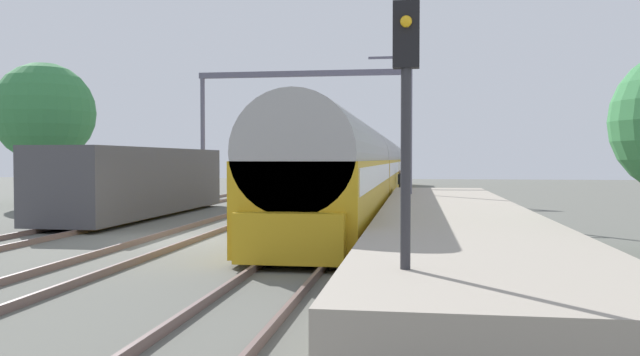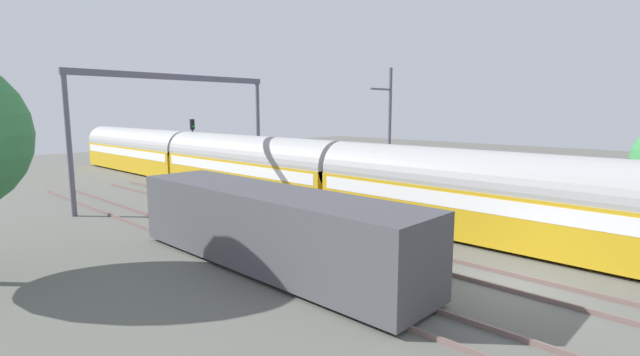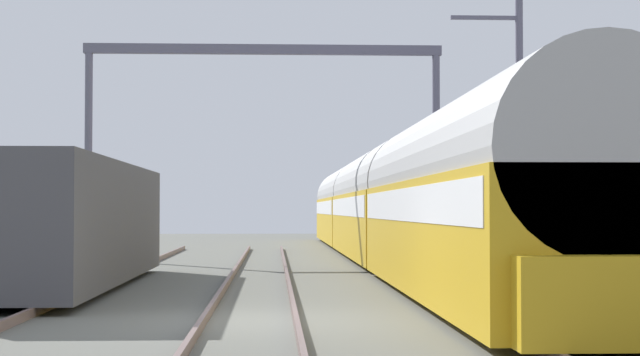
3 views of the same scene
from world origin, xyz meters
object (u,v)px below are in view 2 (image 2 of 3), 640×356
at_px(catenary_gantry, 177,110).
at_px(railway_signal_far, 193,140).
at_px(passenger_train, 248,165).
at_px(freight_car, 269,228).
at_px(person_crossing, 252,173).

bearing_deg(catenary_gantry, railway_signal_far, 54.34).
distance_m(passenger_train, railway_signal_far, 10.37).
bearing_deg(railway_signal_far, freight_car, -115.21).
relative_size(passenger_train, freight_car, 3.78).
height_order(railway_signal_far, catenary_gantry, catenary_gantry).
height_order(person_crossing, railway_signal_far, railway_signal_far).
bearing_deg(freight_car, passenger_train, 55.06).
bearing_deg(passenger_train, person_crossing, 47.17).
bearing_deg(railway_signal_far, catenary_gantry, -125.66).
relative_size(person_crossing, catenary_gantry, 0.13).
relative_size(person_crossing, railway_signal_far, 0.35).
bearing_deg(person_crossing, freight_car, -24.58).
height_order(person_crossing, catenary_gantry, catenary_gantry).
xyz_separation_m(passenger_train, catenary_gantry, (-4.37, 1.37, 3.71)).
bearing_deg(catenary_gantry, passenger_train, -17.37).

